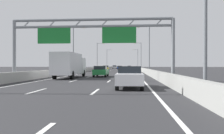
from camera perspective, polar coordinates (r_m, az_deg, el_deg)
ground_plane at (r=101.17m, az=2.31°, el=-0.47°), size 260.00×260.00×0.00m
lane_dash_left_1 at (r=14.80m, az=-18.17°, el=-5.70°), size 0.16×3.00×0.01m
lane_dash_left_2 at (r=23.34m, az=-9.61°, el=-3.45°), size 0.16×3.00×0.01m
lane_dash_left_3 at (r=32.13m, az=-5.69°, el=-2.38°), size 0.16×3.00×0.01m
lane_dash_left_4 at (r=41.01m, az=-3.46°, el=-1.77°), size 0.16×3.00×0.01m
lane_dash_left_5 at (r=49.93m, az=-2.03°, el=-1.38°), size 0.16×3.00×0.01m
lane_dash_left_6 at (r=58.88m, az=-1.03°, el=-1.10°), size 0.16×3.00×0.01m
lane_dash_left_7 at (r=67.84m, az=-0.30°, el=-0.90°), size 0.16×3.00×0.01m
lane_dash_left_8 at (r=76.81m, az=0.26°, el=-0.75°), size 0.16×3.00×0.01m
lane_dash_left_9 at (r=85.78m, az=0.71°, el=-0.62°), size 0.16×3.00×0.01m
lane_dash_left_10 at (r=94.76m, az=1.07°, el=-0.52°), size 0.16×3.00×0.01m
lane_dash_left_11 at (r=103.75m, az=1.36°, el=-0.44°), size 0.16×3.00×0.01m
lane_dash_left_12 at (r=112.73m, az=1.61°, el=-0.37°), size 0.16×3.00×0.01m
lane_dash_left_13 at (r=121.72m, az=1.83°, el=-0.31°), size 0.16×3.00×0.01m
lane_dash_left_14 at (r=130.71m, az=2.01°, el=-0.26°), size 0.16×3.00×0.01m
lane_dash_left_15 at (r=139.71m, az=2.17°, el=-0.22°), size 0.16×3.00×0.01m
lane_dash_left_16 at (r=148.70m, az=2.31°, el=-0.18°), size 0.16×3.00×0.01m
lane_dash_left_17 at (r=157.69m, az=2.44°, el=-0.14°), size 0.16×3.00×0.01m
lane_dash_right_1 at (r=13.83m, az=-4.19°, el=-6.11°), size 0.16×3.00×0.01m
lane_dash_right_2 at (r=22.73m, az=-0.75°, el=-3.54°), size 0.16×3.00×0.01m
lane_dash_right_3 at (r=31.69m, az=0.74°, el=-2.42°), size 0.16×3.00×0.01m
lane_dash_right_4 at (r=40.66m, az=1.57°, el=-1.79°), size 0.16×3.00×0.01m
lane_dash_right_5 at (r=49.65m, az=2.10°, el=-1.39°), size 0.16×3.00×0.01m
lane_dash_right_6 at (r=58.64m, az=2.47°, el=-1.11°), size 0.16×3.00×0.01m
lane_dash_right_7 at (r=67.63m, az=2.74°, el=-0.91°), size 0.16×3.00×0.01m
lane_dash_right_8 at (r=76.63m, az=2.95°, el=-0.75°), size 0.16×3.00×0.01m
lane_dash_right_9 at (r=85.62m, az=3.11°, el=-0.63°), size 0.16×3.00×0.01m
lane_dash_right_10 at (r=94.62m, az=3.24°, el=-0.52°), size 0.16×3.00×0.01m
lane_dash_right_11 at (r=103.61m, az=3.35°, el=-0.44°), size 0.16×3.00×0.01m
lane_dash_right_12 at (r=112.61m, az=3.44°, el=-0.37°), size 0.16×3.00×0.01m
lane_dash_right_13 at (r=121.61m, az=3.52°, el=-0.31°), size 0.16×3.00×0.01m
lane_dash_right_14 at (r=130.61m, az=3.59°, el=-0.26°), size 0.16×3.00×0.01m
lane_dash_right_15 at (r=139.61m, az=3.65°, el=-0.22°), size 0.16×3.00×0.01m
lane_dash_right_16 at (r=148.60m, az=3.70°, el=-0.18°), size 0.16×3.00×0.01m
lane_dash_right_17 at (r=157.60m, az=3.75°, el=-0.14°), size 0.16×3.00×0.01m
edge_line_left at (r=89.56m, az=-1.35°, el=-0.58°), size 0.16×176.00×0.01m
edge_line_right at (r=89.11m, az=5.38°, el=-0.59°), size 0.16×176.00×0.01m
barrier_left at (r=111.61m, az=-1.04°, el=-0.14°), size 0.45×220.00×0.95m
barrier_right at (r=111.13m, az=6.06°, el=-0.14°), size 0.45×220.00×0.95m
sign_gantry at (r=23.42m, az=-5.43°, el=8.38°), size 16.51×0.36×6.36m
streetlamp_left_mid at (r=47.67m, az=-9.32°, el=5.02°), size 2.58×0.28×9.50m
streetlamp_right_mid at (r=46.44m, az=8.96°, el=5.14°), size 2.58×0.28×9.50m
streetlamp_left_far at (r=81.14m, az=-3.54°, el=3.12°), size 2.58×0.28×9.50m
streetlamp_right_far at (r=80.43m, az=7.06°, el=3.15°), size 2.58×0.28×9.50m
streetlamp_left_distant at (r=114.99m, az=-1.16°, el=2.33°), size 2.58×0.28×9.50m
streetlamp_right_distant at (r=114.49m, az=6.30°, el=2.34°), size 2.58×0.28×9.50m
blue_car at (r=91.00m, az=1.92°, el=-0.11°), size 1.87×4.60×1.39m
yellow_car at (r=72.76m, az=-1.54°, el=-0.22°), size 1.79×4.35×1.49m
white_car at (r=16.12m, az=4.37°, el=-2.44°), size 1.77×4.45×1.52m
green_car at (r=31.63m, az=-2.76°, el=-1.04°), size 1.76×4.39×1.49m
silver_car at (r=109.20m, az=0.67°, el=0.02°), size 1.87×4.57×1.56m
black_car at (r=110.10m, az=4.30°, el=-0.02°), size 1.81×4.13×1.39m
box_truck at (r=29.11m, az=-10.49°, el=0.62°), size 2.30×8.75×3.04m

